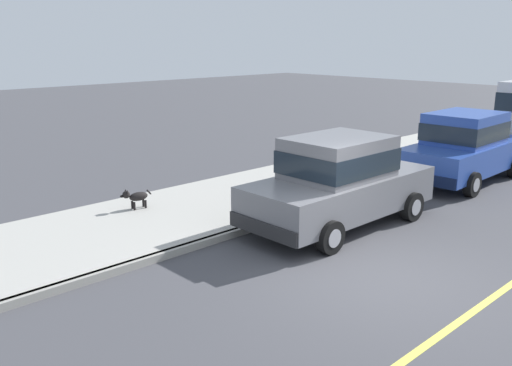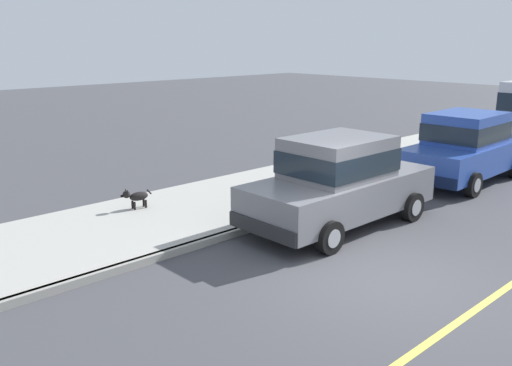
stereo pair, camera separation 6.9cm
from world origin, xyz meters
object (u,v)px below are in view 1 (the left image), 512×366
(car_blue_sedan, at_px, (464,146))
(fire_hydrant, at_px, (289,190))
(dog_black, at_px, (136,197))
(car_grey_sedan, at_px, (339,181))

(car_blue_sedan, height_order, fire_hydrant, car_blue_sedan)
(car_blue_sedan, xyz_separation_m, dog_black, (-3.60, -8.25, -0.55))
(dog_black, bearing_deg, car_blue_sedan, 66.41)
(car_blue_sedan, distance_m, fire_hydrant, 5.70)
(car_grey_sedan, relative_size, fire_hydrant, 6.36)
(dog_black, relative_size, fire_hydrant, 1.04)
(car_grey_sedan, distance_m, fire_hydrant, 1.55)
(car_grey_sedan, xyz_separation_m, car_blue_sedan, (0.01, 5.53, 0.00))
(fire_hydrant, bearing_deg, car_grey_sedan, -1.80)
(car_blue_sedan, bearing_deg, dog_black, -113.59)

